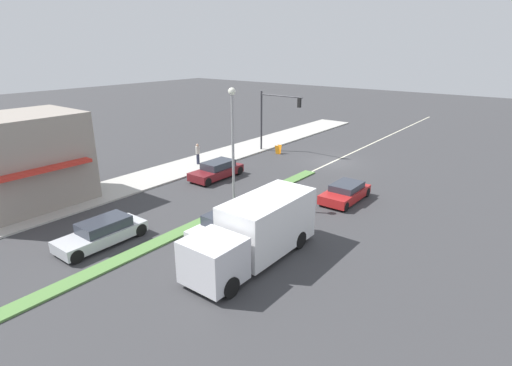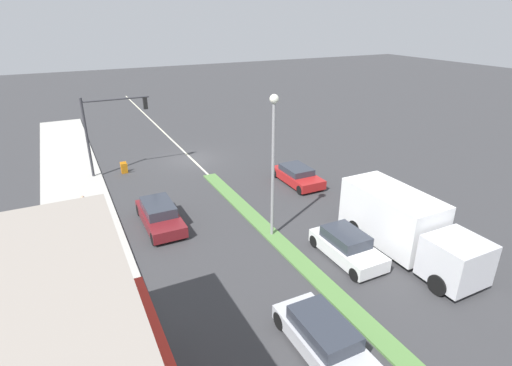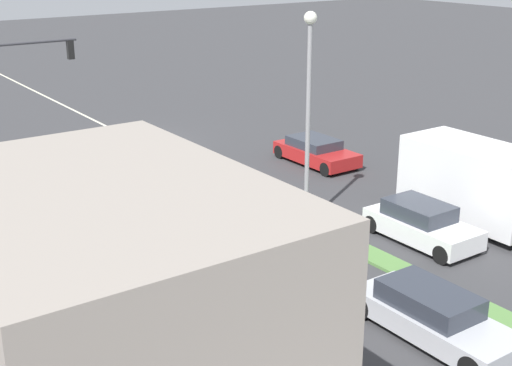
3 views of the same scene
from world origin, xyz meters
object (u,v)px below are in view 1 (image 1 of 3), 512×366
at_px(delivery_truck, 257,230).
at_px(van_white, 223,226).
at_px(warning_aframe_sign, 278,150).
at_px(hatchback_red, 345,192).
at_px(pedestrian, 198,153).
at_px(traffic_signal_main, 274,112).
at_px(sedan_maroon, 217,170).
at_px(street_lamp, 233,134).
at_px(sedan_silver, 102,233).

relative_size(delivery_truck, van_white, 1.91).
height_order(warning_aframe_sign, hatchback_red, hatchback_red).
bearing_deg(van_white, warning_aframe_sign, -64.77).
bearing_deg(delivery_truck, pedestrian, -34.82).
xyz_separation_m(traffic_signal_main, pedestrian, (2.54, 7.53, -2.84)).
bearing_deg(hatchback_red, pedestrian, 0.48).
xyz_separation_m(traffic_signal_main, warning_aframe_sign, (-0.72, 0.17, -3.47)).
xyz_separation_m(pedestrian, warning_aframe_sign, (-3.26, -7.37, -0.63)).
distance_m(pedestrian, sedan_maroon, 4.01).
relative_size(traffic_signal_main, hatchback_red, 1.36).
height_order(traffic_signal_main, van_white, traffic_signal_main).
height_order(traffic_signal_main, street_lamp, street_lamp).
distance_m(street_lamp, hatchback_red, 8.52).
bearing_deg(pedestrian, traffic_signal_main, -108.66).
distance_m(street_lamp, sedan_silver, 9.14).
bearing_deg(pedestrian, delivery_truck, 145.18).
xyz_separation_m(traffic_signal_main, van_white, (-8.32, 16.32, -3.26)).
bearing_deg(sedan_silver, pedestrian, -63.89).
bearing_deg(pedestrian, hatchback_red, -179.52).
bearing_deg(street_lamp, van_white, 122.67).
bearing_deg(hatchback_red, warning_aframe_sign, -34.86).
height_order(street_lamp, warning_aframe_sign, street_lamp).
distance_m(warning_aframe_sign, delivery_truck, 19.85).
height_order(pedestrian, van_white, pedestrian).
relative_size(pedestrian, van_white, 0.45).
bearing_deg(sedan_silver, sedan_maroon, -76.45).
relative_size(sedan_maroon, sedan_silver, 0.99).
bearing_deg(street_lamp, sedan_silver, 74.33).
bearing_deg(sedan_silver, warning_aframe_sign, -81.13).
relative_size(pedestrian, sedan_silver, 0.39).
bearing_deg(warning_aframe_sign, sedan_maroon, 92.62).
relative_size(street_lamp, delivery_truck, 0.98).
bearing_deg(sedan_maroon, pedestrian, -23.24).
height_order(delivery_truck, sedan_silver, delivery_truck).
bearing_deg(sedan_silver, delivery_truck, -152.86).
height_order(traffic_signal_main, hatchback_red, traffic_signal_main).
bearing_deg(sedan_silver, traffic_signal_main, -79.28).
xyz_separation_m(traffic_signal_main, sedan_maroon, (-1.12, 9.11, -3.27)).
distance_m(pedestrian, sedan_silver, 14.70).
bearing_deg(sedan_maroon, traffic_signal_main, -82.96).
relative_size(warning_aframe_sign, delivery_truck, 0.11).
height_order(street_lamp, hatchback_red, street_lamp).
relative_size(street_lamp, warning_aframe_sign, 8.80).
relative_size(street_lamp, van_white, 1.87).
height_order(warning_aframe_sign, sedan_silver, sedan_silver).
relative_size(traffic_signal_main, sedan_maroon, 1.25).
bearing_deg(hatchback_red, traffic_signal_main, -33.69).
bearing_deg(traffic_signal_main, delivery_truck, 123.14).
bearing_deg(sedan_maroon, hatchback_red, -170.41).
distance_m(street_lamp, van_white, 5.81).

